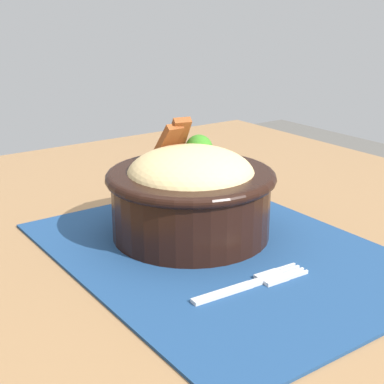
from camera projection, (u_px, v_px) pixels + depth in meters
table at (226, 311)px, 0.61m from camera, size 1.08×0.92×0.71m
placemat at (221, 252)px, 0.60m from camera, size 0.39×0.30×0.00m
bowl at (192, 191)px, 0.63m from camera, size 0.20×0.20×0.13m
fork at (256, 283)px, 0.53m from camera, size 0.02×0.13×0.00m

